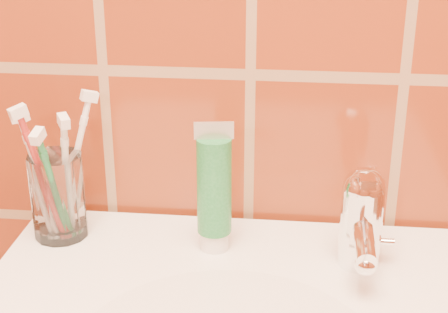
# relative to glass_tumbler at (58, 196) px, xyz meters

# --- Properties ---
(glass_tumbler) EXTENTS (0.08, 0.08, 0.11)m
(glass_tumbler) POSITION_rel_glass_tumbler_xyz_m (0.00, 0.00, 0.00)
(glass_tumbler) COLOR white
(glass_tumbler) RESTS_ON pedestal_sink
(toothpaste_tube) EXTENTS (0.04, 0.04, 0.16)m
(toothpaste_tube) POSITION_rel_glass_tumbler_xyz_m (0.19, -0.01, 0.02)
(toothpaste_tube) COLOR white
(toothpaste_tube) RESTS_ON pedestal_sink
(faucet) EXTENTS (0.05, 0.11, 0.12)m
(faucet) POSITION_rel_glass_tumbler_xyz_m (0.36, -0.03, 0.01)
(faucet) COLOR white
(faucet) RESTS_ON pedestal_sink
(toothbrush_0) EXTENTS (0.05, 0.12, 0.18)m
(toothbrush_0) POSITION_rel_glass_tumbler_xyz_m (0.01, -0.02, 0.02)
(toothbrush_0) COLOR #207A42
(toothbrush_0) RESTS_ON glass_tumbler
(toothbrush_1) EXTENTS (0.12, 0.11, 0.19)m
(toothbrush_1) POSITION_rel_glass_tumbler_xyz_m (0.02, 0.02, 0.04)
(toothbrush_1) COLOR white
(toothbrush_1) RESTS_ON glass_tumbler
(toothbrush_2) EXTENTS (0.08, 0.07, 0.17)m
(toothbrush_2) POSITION_rel_glass_tumbler_xyz_m (-0.02, -0.00, 0.03)
(toothbrush_2) COLOR silver
(toothbrush_2) RESTS_ON glass_tumbler
(toothbrush_3) EXTENTS (0.08, 0.09, 0.18)m
(toothbrush_3) POSITION_rel_glass_tumbler_xyz_m (0.02, -0.01, 0.03)
(toothbrush_3) COLOR silver
(toothbrush_3) RESTS_ON glass_tumbler
(toothbrush_4) EXTENTS (0.10, 0.10, 0.19)m
(toothbrush_4) POSITION_rel_glass_tumbler_xyz_m (-0.01, -0.02, 0.04)
(toothbrush_4) COLOR #AB2824
(toothbrush_4) RESTS_ON glass_tumbler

